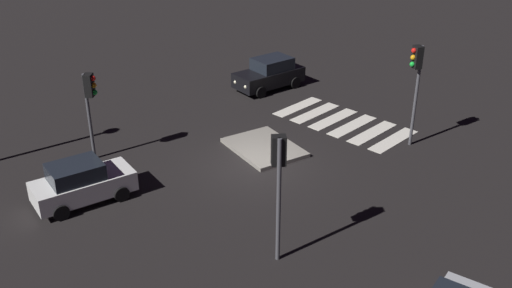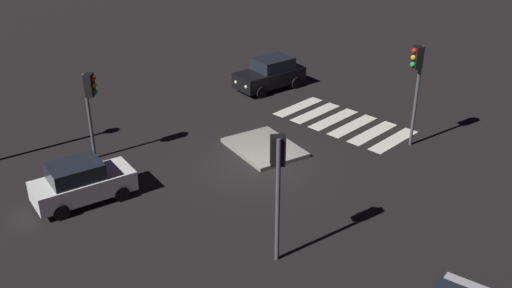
% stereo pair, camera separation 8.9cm
% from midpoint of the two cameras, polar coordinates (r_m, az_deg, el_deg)
% --- Properties ---
extents(ground_plane, '(80.00, 80.00, 0.00)m').
position_cam_midpoint_polar(ground_plane, '(24.50, -0.10, -2.10)').
color(ground_plane, black).
extents(traffic_island, '(3.93, 3.30, 0.18)m').
position_cam_midpoint_polar(traffic_island, '(25.79, 0.71, -0.35)').
color(traffic_island, gray).
rests_on(traffic_island, ground).
extents(car_white, '(2.31, 3.93, 1.62)m').
position_cam_midpoint_polar(car_white, '(22.58, -16.86, -3.67)').
color(car_white, silver).
rests_on(car_white, ground).
extents(car_black, '(2.34, 4.18, 1.75)m').
position_cam_midpoint_polar(car_black, '(32.58, 1.26, 6.90)').
color(car_black, black).
rests_on(car_black, ground).
extents(traffic_light_south, '(0.54, 0.53, 4.61)m').
position_cam_midpoint_polar(traffic_light_south, '(25.81, 15.37, 6.89)').
color(traffic_light_south, '#47474C').
rests_on(traffic_light_south, ground).
extents(traffic_light_north, '(0.53, 0.54, 3.84)m').
position_cam_midpoint_polar(traffic_light_north, '(24.82, -16.11, 4.60)').
color(traffic_light_north, '#47474C').
rests_on(traffic_light_north, ground).
extents(traffic_light_west, '(0.53, 0.54, 4.31)m').
position_cam_midpoint_polar(traffic_light_west, '(17.47, 2.09, -2.34)').
color(traffic_light_west, '#47474C').
rests_on(traffic_light_west, ground).
extents(crosswalk_near, '(6.45, 3.20, 0.02)m').
position_cam_midpoint_polar(crosswalk_near, '(28.77, 8.42, 2.11)').
color(crosswalk_near, silver).
rests_on(crosswalk_near, ground).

